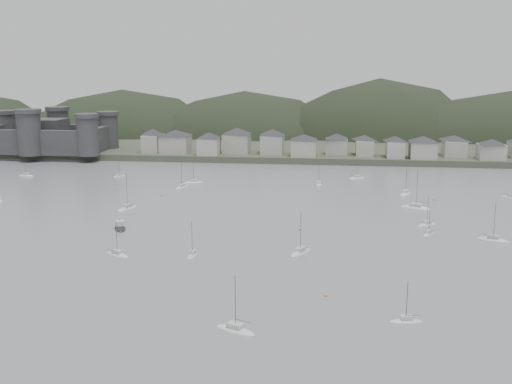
# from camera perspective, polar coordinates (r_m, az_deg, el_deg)

# --- Properties ---
(ground) EXTENTS (900.00, 900.00, 0.00)m
(ground) POSITION_cam_1_polar(r_m,az_deg,el_deg) (129.54, -4.21, -9.19)
(ground) COLOR slate
(ground) RESTS_ON ground
(far_shore_land) EXTENTS (900.00, 250.00, 3.00)m
(far_shore_land) POSITION_cam_1_polar(r_m,az_deg,el_deg) (416.80, 3.80, 5.38)
(far_shore_land) COLOR #383D2D
(far_shore_land) RESTS_ON ground
(forested_ridge) EXTENTS (851.55, 103.94, 102.57)m
(forested_ridge) POSITION_cam_1_polar(r_m,az_deg,el_deg) (392.78, 4.26, 3.12)
(forested_ridge) COLOR black
(forested_ridge) RESTS_ON ground
(castle) EXTENTS (66.00, 43.00, 20.00)m
(castle) POSITION_cam_1_polar(r_m,az_deg,el_deg) (333.45, -18.60, 4.91)
(castle) COLOR #333336
(castle) RESTS_ON far_shore_land
(waterfront_town) EXTENTS (451.48, 28.46, 12.92)m
(waterfront_town) POSITION_cam_1_polar(r_m,az_deg,el_deg) (305.45, 12.08, 4.27)
(waterfront_town) COLOR #9F9D91
(waterfront_town) RESTS_ON far_shore_land
(sailboat_lead) EXTENTS (8.16, 6.06, 10.84)m
(sailboat_lead) POSITION_cam_1_polar(r_m,az_deg,el_deg) (236.27, 22.17, -0.48)
(sailboat_lead) COLOR silver
(sailboat_lead) RESTS_ON ground
(moored_fleet) EXTENTS (249.57, 164.39, 13.88)m
(moored_fleet) POSITION_cam_1_polar(r_m,az_deg,el_deg) (196.00, -1.12, -1.94)
(moored_fleet) COLOR silver
(moored_fleet) RESTS_ON ground
(motor_launch_far) EXTENTS (6.16, 9.01, 4.02)m
(motor_launch_far) POSITION_cam_1_polar(r_m,az_deg,el_deg) (182.42, -12.23, -3.19)
(motor_launch_far) COLOR black
(motor_launch_far) RESTS_ON ground
(mooring_buoys) EXTENTS (127.45, 110.95, 0.70)m
(mooring_buoys) POSITION_cam_1_polar(r_m,az_deg,el_deg) (189.75, -3.79, -2.42)
(mooring_buoys) COLOR #CD7544
(mooring_buoys) RESTS_ON ground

